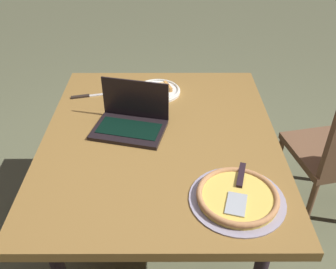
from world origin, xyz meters
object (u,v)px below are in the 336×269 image
Objects in this scene: pizza_tray at (237,197)px; laptop at (131,120)px; dining_table at (160,150)px; table_knife at (88,96)px; pizza_plate at (158,90)px.

laptop is at bearing -138.01° from pizza_tray.
pizza_tray reaches higher than dining_table.
table_knife is (-0.36, -0.39, 0.08)m from dining_table.
pizza_tray is 1.03m from table_knife.
pizza_plate reaches higher than dining_table.
dining_table is 0.51m from pizza_tray.
laptop is 0.39m from table_knife.
dining_table is at bearing -144.39° from pizza_tray.
laptop reaches higher than pizza_plate.
dining_table is 3.49× the size of laptop.
laptop is 1.03× the size of pizza_tray.
laptop reaches higher than table_knife.
pizza_plate and pizza_tray have the same top height.
pizza_tray is (0.81, 0.31, 0.00)m from pizza_plate.
pizza_tray reaches higher than table_knife.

